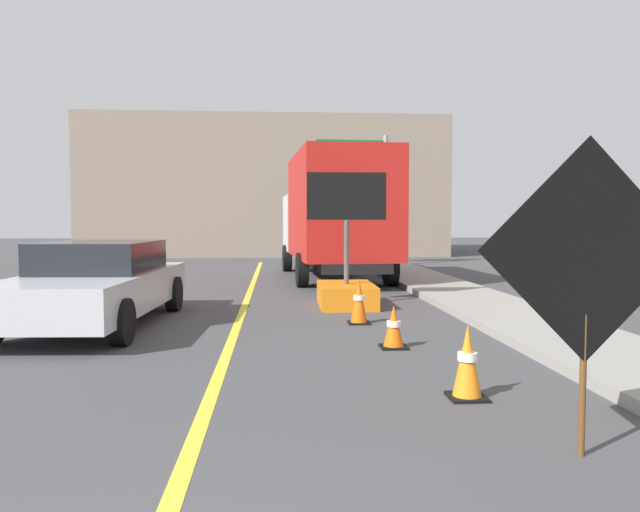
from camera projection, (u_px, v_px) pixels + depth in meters
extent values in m
cube|color=gray|center=(605.00, 353.00, 7.55)|extent=(1.83, 48.00, 0.14)
cube|color=yellow|center=(222.00, 365.00, 7.21)|extent=(0.14, 36.00, 0.01)
cylinder|color=#593819|center=(583.00, 385.00, 4.40)|extent=(0.05, 0.05, 1.05)
cube|color=orange|center=(586.00, 250.00, 4.34)|extent=(1.56, 0.08, 1.56)
cube|color=black|center=(587.00, 250.00, 4.32)|extent=(1.63, 0.06, 1.63)
cube|color=black|center=(585.00, 250.00, 4.36)|extent=(0.28, 0.02, 0.52)
cube|color=orange|center=(346.00, 295.00, 12.23)|extent=(1.12, 1.81, 0.45)
cylinder|color=#4C4C4C|center=(346.00, 252.00, 12.18)|extent=(0.10, 0.10, 1.30)
cube|color=black|center=(347.00, 196.00, 12.11)|extent=(1.60, 0.10, 0.95)
sphere|color=yellow|center=(373.00, 196.00, 12.19)|extent=(0.09, 0.09, 0.09)
sphere|color=yellow|center=(359.00, 196.00, 12.18)|extent=(0.09, 0.09, 0.09)
sphere|color=yellow|center=(344.00, 196.00, 12.16)|extent=(0.09, 0.09, 0.09)
sphere|color=yellow|center=(329.00, 196.00, 12.14)|extent=(0.09, 0.09, 0.09)
sphere|color=yellow|center=(321.00, 187.00, 12.12)|extent=(0.09, 0.09, 0.09)
sphere|color=yellow|center=(321.00, 205.00, 12.14)|extent=(0.09, 0.09, 0.09)
cube|color=black|center=(333.00, 259.00, 18.16)|extent=(2.19, 7.91, 0.25)
cube|color=silver|center=(321.00, 223.00, 20.89)|extent=(2.60, 2.33, 1.90)
cube|color=red|center=(340.00, 206.00, 16.88)|extent=(2.78, 5.46, 2.89)
cylinder|color=black|center=(287.00, 258.00, 20.65)|extent=(0.33, 0.92, 0.90)
cylinder|color=black|center=(355.00, 258.00, 20.96)|extent=(0.33, 0.92, 0.90)
cylinder|color=black|center=(302.00, 270.00, 15.69)|extent=(0.33, 0.92, 0.90)
cylinder|color=black|center=(391.00, 269.00, 16.01)|extent=(0.33, 0.92, 0.90)
cube|color=silver|center=(96.00, 291.00, 9.91)|extent=(2.17, 4.99, 0.60)
cube|color=black|center=(100.00, 256.00, 10.12)|extent=(1.79, 2.29, 0.50)
cylinder|color=black|center=(122.00, 322.00, 8.33)|extent=(0.26, 0.67, 0.66)
cylinder|color=black|center=(174.00, 294.00, 11.55)|extent=(0.26, 0.67, 0.66)
cylinder|color=black|center=(78.00, 294.00, 11.52)|extent=(0.26, 0.67, 0.66)
cylinder|color=gray|center=(385.00, 201.00, 23.17)|extent=(0.18, 0.18, 5.00)
cube|color=#0F6033|center=(350.00, 157.00, 22.88)|extent=(2.60, 0.24, 1.30)
cube|color=white|center=(350.00, 157.00, 22.91)|extent=(1.82, 0.14, 0.18)
cube|color=gray|center=(267.00, 190.00, 32.54)|extent=(17.59, 9.46, 6.74)
cube|color=black|center=(467.00, 397.00, 5.86)|extent=(0.36, 0.36, 0.03)
cone|color=orange|center=(467.00, 360.00, 5.84)|extent=(0.28, 0.28, 0.70)
cylinder|color=white|center=(467.00, 357.00, 5.84)|extent=(0.19, 0.19, 0.08)
cube|color=black|center=(393.00, 347.00, 8.19)|extent=(0.36, 0.36, 0.03)
cone|color=#EA5B0C|center=(394.00, 326.00, 8.17)|extent=(0.28, 0.28, 0.55)
cylinder|color=white|center=(394.00, 324.00, 8.17)|extent=(0.19, 0.19, 0.08)
cube|color=black|center=(359.00, 323.00, 10.13)|extent=(0.36, 0.36, 0.03)
cone|color=#EA5B0C|center=(359.00, 300.00, 10.11)|extent=(0.28, 0.28, 0.75)
cylinder|color=white|center=(359.00, 298.00, 10.10)|extent=(0.19, 0.19, 0.08)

